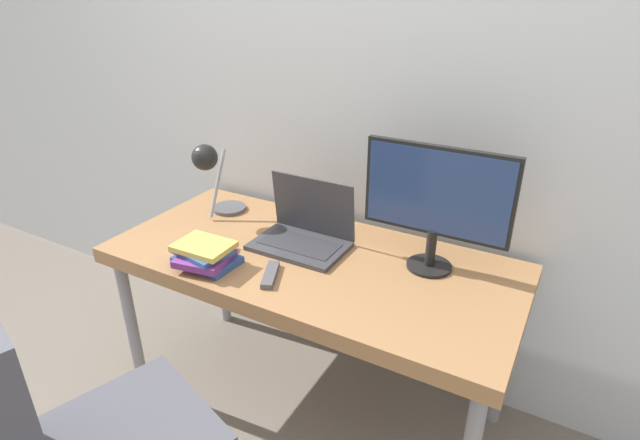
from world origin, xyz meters
name	(u,v)px	position (x,y,z in m)	size (l,w,h in m)	color
wall_back	(363,83)	(0.00, 0.77, 1.30)	(8.00, 0.05, 2.60)	silver
desk	(311,271)	(0.00, 0.35, 0.67)	(1.53, 0.71, 0.73)	#996B42
laptop	(304,232)	(-0.07, 0.43, 0.78)	(0.36, 0.24, 0.25)	#38383D
monitor	(437,199)	(0.41, 0.50, 1.00)	(0.51, 0.16, 0.45)	black
desk_lamp	(211,170)	(-0.53, 0.45, 0.95)	(0.15, 0.25, 0.34)	#4C4C51
office_chair	(79,440)	(-0.16, -0.55, 0.60)	(0.62, 0.62, 1.07)	black
book_stack	(205,255)	(-0.30, 0.12, 0.77)	(0.23, 0.20, 0.09)	#334C8C
tv_remote	(270,275)	(-0.05, 0.16, 0.74)	(0.10, 0.16, 0.02)	#4C4C51
media_remote	(226,256)	(-0.27, 0.19, 0.74)	(0.10, 0.16, 0.02)	#4C4C51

